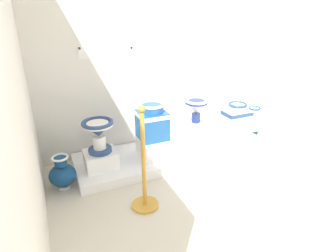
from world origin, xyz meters
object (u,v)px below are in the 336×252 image
object	(u,v)px
plinth_block_squat_floral	(235,134)
antique_toilet_slender_white	(152,121)
antique_toilet_squat_floral	(237,118)
decorative_vase_companion	(63,174)
plinth_block_slender_white	(153,146)
info_placard_second	(135,52)
stanchion_post_near_left	(144,180)
antique_toilet_broad_patterned	(196,108)
antique_toilet_tall_cobalt	(98,131)
decorative_vase_spare	(253,123)
plinth_block_broad_patterned	(195,134)
info_placard_first	(83,52)
plinth_block_tall_cobalt	(101,159)

from	to	relation	value
plinth_block_squat_floral	antique_toilet_slender_white	bearing A→B (deg)	-179.46
antique_toilet_slender_white	antique_toilet_squat_floral	bearing A→B (deg)	0.54
antique_toilet_slender_white	antique_toilet_squat_floral	xyz separation A→B (m)	(1.25, 0.01, -0.16)
plinth_block_squat_floral	decorative_vase_companion	world-z (taller)	decorative_vase_companion
plinth_block_slender_white	plinth_block_squat_floral	bearing A→B (deg)	0.54
info_placard_second	plinth_block_slender_white	bearing A→B (deg)	-85.84
antique_toilet_slender_white	plinth_block_slender_white	bearing A→B (deg)	63.43
info_placard_second	stanchion_post_near_left	world-z (taller)	info_placard_second
antique_toilet_broad_patterned	antique_toilet_tall_cobalt	bearing A→B (deg)	-174.47
info_placard_second	plinth_block_squat_floral	bearing A→B (deg)	-19.07
antique_toilet_squat_floral	stanchion_post_near_left	world-z (taller)	stanchion_post_near_left
antique_toilet_broad_patterned	decorative_vase_spare	xyz separation A→B (m)	(1.07, 0.11, -0.42)
plinth_block_broad_patterned	stanchion_post_near_left	bearing A→B (deg)	-139.96
antique_toilet_slender_white	antique_toilet_squat_floral	world-z (taller)	antique_toilet_slender_white
antique_toilet_broad_patterned	decorative_vase_spare	bearing A→B (deg)	5.87
antique_toilet_broad_patterned	info_placard_second	xyz separation A→B (m)	(-0.69, 0.36, 0.71)
decorative_vase_companion	stanchion_post_near_left	bearing A→B (deg)	-43.32
plinth_block_broad_patterned	plinth_block_squat_floral	bearing A→B (deg)	-8.05
antique_toilet_broad_patterned	info_placard_second	bearing A→B (deg)	152.39
plinth_block_slender_white	info_placard_first	xyz separation A→B (m)	(-0.66, 0.46, 1.13)
plinth_block_broad_patterned	decorative_vase_companion	xyz separation A→B (m)	(-1.74, -0.22, -0.06)
plinth_block_tall_cobalt	plinth_block_slender_white	xyz separation A→B (m)	(0.65, 0.03, 0.02)
decorative_vase_spare	plinth_block_slender_white	bearing A→B (deg)	-173.18
antique_toilet_slender_white	antique_toilet_squat_floral	distance (m)	1.26
plinth_block_tall_cobalt	plinth_block_slender_white	world-z (taller)	plinth_block_slender_white
antique_toilet_tall_cobalt	info_placard_first	world-z (taller)	info_placard_first
plinth_block_squat_floral	decorative_vase_spare	world-z (taller)	decorative_vase_spare
antique_toilet_tall_cobalt	antique_toilet_squat_floral	distance (m)	1.91
plinth_block_slender_white	antique_toilet_slender_white	distance (m)	0.34
plinth_block_broad_patterned	decorative_vase_companion	distance (m)	1.75
antique_toilet_slender_white	stanchion_post_near_left	world-z (taller)	stanchion_post_near_left
antique_toilet_slender_white	stanchion_post_near_left	bearing A→B (deg)	-116.33
antique_toilet_broad_patterned	plinth_block_squat_floral	bearing A→B (deg)	-8.05
plinth_block_tall_cobalt	antique_toilet_broad_patterned	world-z (taller)	antique_toilet_broad_patterned
info_placard_second	decorative_vase_spare	size ratio (longest dim) A/B	0.37
plinth_block_slender_white	plinth_block_squat_floral	world-z (taller)	plinth_block_slender_white
antique_toilet_broad_patterned	decorative_vase_companion	world-z (taller)	antique_toilet_broad_patterned
plinth_block_slender_white	decorative_vase_companion	bearing A→B (deg)	-173.73
plinth_block_squat_floral	plinth_block_slender_white	bearing A→B (deg)	-179.46
plinth_block_tall_cobalt	info_placard_second	size ratio (longest dim) A/B	2.28
plinth_block_slender_white	plinth_block_squat_floral	distance (m)	1.26
antique_toilet_broad_patterned	decorative_vase_companion	distance (m)	1.81
plinth_block_tall_cobalt	plinth_block_broad_patterned	xyz separation A→B (m)	(1.30, 0.13, 0.02)
info_placard_first	antique_toilet_broad_patterned	bearing A→B (deg)	-15.36
stanchion_post_near_left	plinth_block_broad_patterned	bearing A→B (deg)	40.04
antique_toilet_slender_white	stanchion_post_near_left	size ratio (longest dim) A/B	0.43
decorative_vase_companion	decorative_vase_spare	bearing A→B (deg)	6.61
plinth_block_broad_patterned	antique_toilet_squat_floral	distance (m)	0.63
antique_toilet_tall_cobalt	info_placard_second	bearing A→B (deg)	38.33
antique_toilet_tall_cobalt	decorative_vase_companion	distance (m)	0.59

